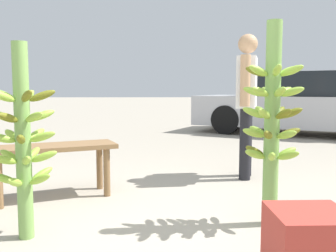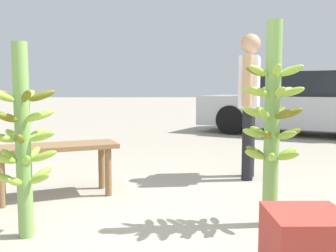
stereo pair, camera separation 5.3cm
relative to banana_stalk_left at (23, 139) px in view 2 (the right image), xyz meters
The scene contains 6 objects.
banana_stalk_left is the anchor object (origin of this frame).
banana_stalk_center 1.68m from the banana_stalk_left, ahead, with size 0.43×0.43×1.44m.
vendor_person 2.44m from the banana_stalk_left, 41.38° to the left, with size 0.31×0.64×1.55m.
market_bench 0.94m from the banana_stalk_left, 93.95° to the left, with size 1.15×0.76×0.48m.
parked_car 6.75m from the banana_stalk_left, 55.15° to the left, with size 4.41×3.49×1.31m.
produce_crate 1.79m from the banana_stalk_left, 21.80° to the right, with size 0.37×0.37×0.37m.
Camera 2 is at (0.02, -2.05, 0.97)m, focal length 40.00 mm.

